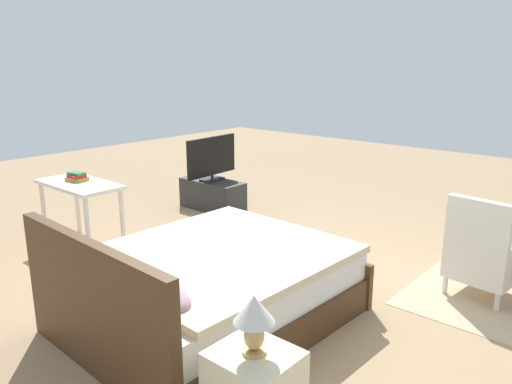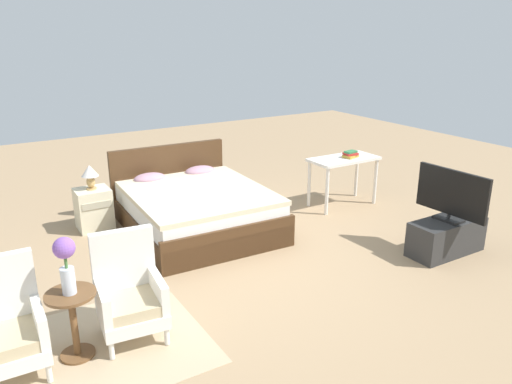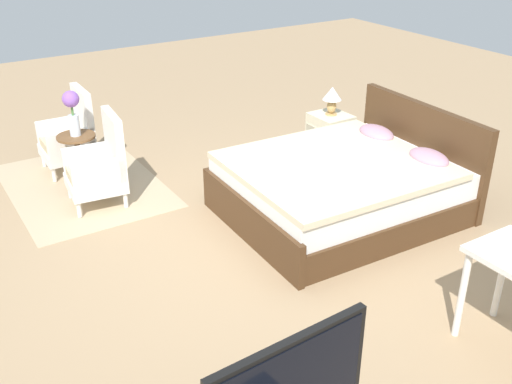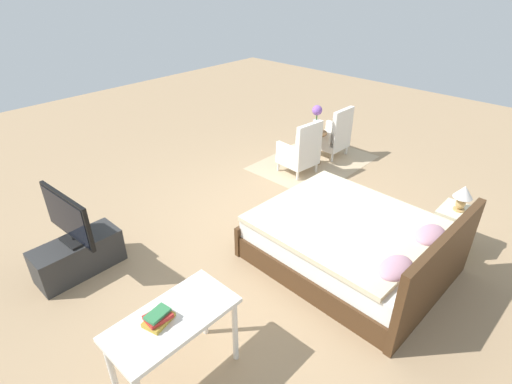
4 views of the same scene
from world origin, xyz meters
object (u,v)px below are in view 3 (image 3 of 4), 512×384
(table_lamp, at_px, (332,97))
(armchair_by_window_right, at_px, (100,168))
(bed, at_px, (344,186))
(side_table, at_px, (79,155))
(armchair_by_window_left, at_px, (71,138))
(flower_vase, at_px, (72,108))
(nightstand, at_px, (330,137))

(table_lamp, bearing_deg, armchair_by_window_right, -97.59)
(bed, distance_m, side_table, 2.80)
(armchair_by_window_left, distance_m, flower_vase, 0.69)
(armchair_by_window_right, relative_size, table_lamp, 2.79)
(side_table, bearing_deg, flower_vase, 165.96)
(side_table, height_order, table_lamp, table_lamp)
(nightstand, bearing_deg, table_lamp, 90.00)
(bed, distance_m, armchair_by_window_right, 2.43)
(table_lamp, bearing_deg, bed, -32.61)
(flower_vase, height_order, table_lamp, flower_vase)
(bed, distance_m, armchair_by_window_left, 3.12)
(armchair_by_window_left, distance_m, table_lamp, 2.98)
(flower_vase, bearing_deg, nightstand, 72.77)
(armchair_by_window_left, bearing_deg, armchair_by_window_right, -0.02)
(armchair_by_window_left, xyz_separation_m, table_lamp, (1.32, 2.65, 0.39))
(bed, bearing_deg, nightstand, 147.41)
(armchair_by_window_right, bearing_deg, nightstand, 82.41)
(armchair_by_window_left, bearing_deg, bed, 37.82)
(armchair_by_window_left, relative_size, table_lamp, 2.79)
(table_lamp, bearing_deg, nightstand, -90.00)
(armchair_by_window_right, relative_size, nightstand, 1.66)
(bed, xyz_separation_m, armchair_by_window_left, (-2.47, -1.91, 0.08))
(armchair_by_window_right, relative_size, flower_vase, 1.93)
(bed, distance_m, table_lamp, 1.44)
(armchair_by_window_left, relative_size, nightstand, 1.66)
(bed, relative_size, armchair_by_window_right, 2.35)
(nightstand, bearing_deg, armchair_by_window_right, -97.59)
(side_table, bearing_deg, table_lamp, 72.77)
(side_table, height_order, nightstand, side_table)
(flower_vase, bearing_deg, bed, 44.93)
(bed, height_order, flower_vase, flower_vase)
(flower_vase, xyz_separation_m, nightstand, (0.84, 2.71, -0.60))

